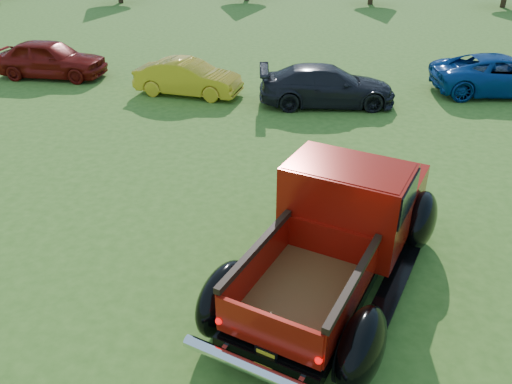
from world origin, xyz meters
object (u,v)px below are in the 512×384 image
show_car_red (50,59)px  show_car_grey (327,86)px  pickup_truck (344,222)px  show_car_blue (503,75)px  show_car_yellow (188,78)px

show_car_red → show_car_grey: size_ratio=0.95×
show_car_red → pickup_truck: bearing=-132.7°
pickup_truck → show_car_grey: (0.01, 9.05, -0.34)m
show_car_grey → show_car_blue: (6.27, 1.79, 0.02)m
show_car_yellow → show_car_red: bearing=85.0°
show_car_red → show_car_blue: bearing=-87.7°
show_car_red → show_car_blue: (17.00, -0.48, -0.05)m
show_car_red → show_car_grey: (10.73, -2.27, -0.07)m
pickup_truck → show_car_yellow: bearing=139.5°
show_car_red → show_car_blue: show_car_red is taller
show_car_red → show_car_grey: 10.96m
pickup_truck → show_car_yellow: (-4.87, 9.65, -0.38)m
show_car_red → show_car_yellow: size_ratio=1.14×
show_car_red → show_car_yellow: show_car_red is taller
pickup_truck → show_car_grey: bearing=112.7°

